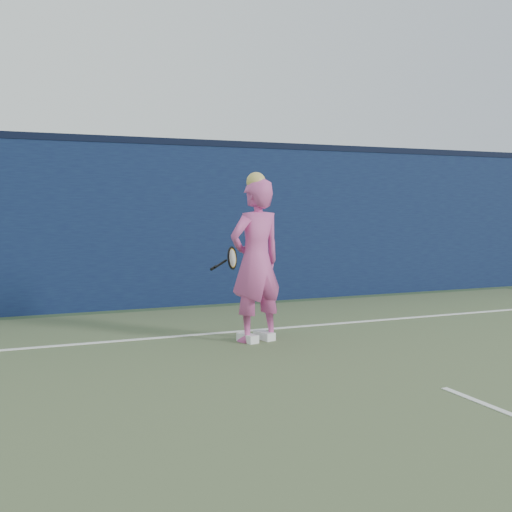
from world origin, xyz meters
name	(u,v)px	position (x,y,z in m)	size (l,w,h in m)	color
backstop_wall	(224,226)	(0.00, 6.50, 1.25)	(24.00, 0.40, 2.50)	#0D1439
wall_cap	(224,145)	(0.00, 6.50, 2.55)	(24.00, 0.42, 0.10)	black
player	(256,260)	(-0.72, 3.42, 0.94)	(0.77, 0.60, 1.94)	#CC4F98
racket	(231,259)	(-0.85, 3.89, 0.93)	(0.46, 0.34, 0.29)	black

